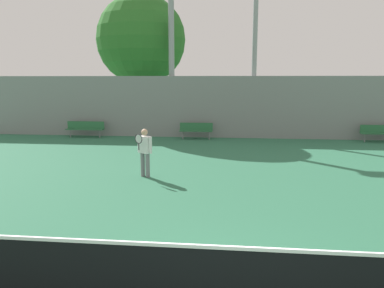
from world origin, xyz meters
TOP-DOWN VIEW (x-y plane):
  - tennis_net at (0.00, 0.00)m, footprint 10.23×0.09m
  - tennis_player at (-2.84, 7.10)m, footprint 0.55×0.52m
  - bench_courtside_far at (-1.93, 15.16)m, footprint 1.77×0.40m
  - bench_adjacent_court at (7.58, 15.16)m, footprint 2.08×0.40m
  - bench_by_gate at (-8.10, 15.16)m, footprint 2.10×0.40m
  - light_pole_far_right at (-3.39, 16.10)m, footprint 0.90×0.60m
  - light_pole_center_back at (1.11, 16.21)m, footprint 0.90×0.60m
  - back_fence at (0.00, 15.79)m, footprint 30.69×0.06m
  - tree_green_broad at (-5.59, 18.29)m, footprint 5.38×5.38m

SIDE VIEW (x-z plane):
  - tennis_net at x=0.00m, z-range 0.01..1.02m
  - bench_courtside_far at x=-1.93m, z-range 0.11..0.97m
  - bench_adjacent_court at x=7.58m, z-range 0.11..0.98m
  - bench_by_gate at x=-8.10m, z-range 0.11..0.98m
  - tennis_player at x=-2.84m, z-range 0.11..1.70m
  - back_fence at x=0.00m, z-range 0.00..3.35m
  - light_pole_far_right at x=-3.39m, z-range 0.52..9.39m
  - tree_green_broad at x=-5.59m, z-range 1.41..9.65m
  - light_pole_center_back at x=1.11m, z-range 0.79..11.60m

